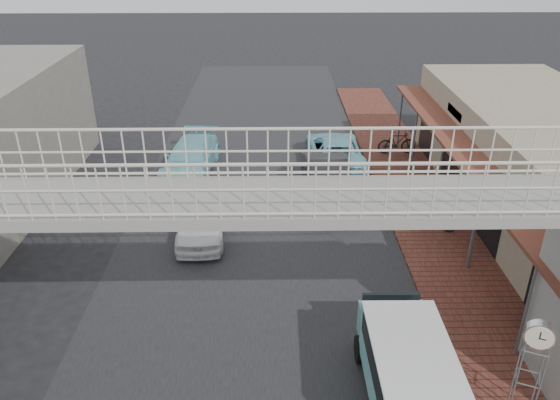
{
  "coord_description": "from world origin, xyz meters",
  "views": [
    {
      "loc": [
        0.53,
        -13.9,
        10.15
      ],
      "look_at": [
        0.78,
        2.62,
        1.8
      ],
      "focal_mm": 35.0,
      "sensor_mm": 36.0,
      "label": 1
    }
  ],
  "objects_px": {
    "motorcycle_near": "(433,218)",
    "dark_sedan": "(328,181)",
    "angkot_van": "(407,364)",
    "motorcycle_far": "(397,143)",
    "white_hatchback": "(201,218)",
    "street_clock": "(538,339)",
    "angkot_curb": "(335,151)",
    "angkot_far": "(191,157)",
    "arrow_sign": "(507,199)"
  },
  "relations": [
    {
      "from": "angkot_curb",
      "to": "arrow_sign",
      "type": "distance_m",
      "value": 10.11
    },
    {
      "from": "arrow_sign",
      "to": "motorcycle_near",
      "type": "bearing_deg",
      "value": 123.83
    },
    {
      "from": "angkot_curb",
      "to": "motorcycle_near",
      "type": "xyz_separation_m",
      "value": [
        2.93,
        -6.35,
        -0.15
      ]
    },
    {
      "from": "motorcycle_near",
      "to": "motorcycle_far",
      "type": "bearing_deg",
      "value": 15.43
    },
    {
      "from": "dark_sedan",
      "to": "angkot_far",
      "type": "relative_size",
      "value": 0.97
    },
    {
      "from": "angkot_far",
      "to": "angkot_van",
      "type": "height_order",
      "value": "angkot_van"
    },
    {
      "from": "dark_sedan",
      "to": "motorcycle_far",
      "type": "distance_m",
      "value": 6.03
    },
    {
      "from": "white_hatchback",
      "to": "dark_sedan",
      "type": "bearing_deg",
      "value": 28.6
    },
    {
      "from": "white_hatchback",
      "to": "street_clock",
      "type": "relative_size",
      "value": 1.57
    },
    {
      "from": "dark_sedan",
      "to": "angkot_far",
      "type": "height_order",
      "value": "dark_sedan"
    },
    {
      "from": "white_hatchback",
      "to": "arrow_sign",
      "type": "xyz_separation_m",
      "value": [
        9.76,
        -2.53,
        1.97
      ]
    },
    {
      "from": "motorcycle_near",
      "to": "dark_sedan",
      "type": "bearing_deg",
      "value": 68.7
    },
    {
      "from": "dark_sedan",
      "to": "motorcycle_near",
      "type": "xyz_separation_m",
      "value": [
        3.57,
        -2.85,
        -0.22
      ]
    },
    {
      "from": "angkot_curb",
      "to": "motorcycle_far",
      "type": "distance_m",
      "value": 3.39
    },
    {
      "from": "dark_sedan",
      "to": "angkot_van",
      "type": "bearing_deg",
      "value": -90.35
    },
    {
      "from": "dark_sedan",
      "to": "motorcycle_far",
      "type": "height_order",
      "value": "dark_sedan"
    },
    {
      "from": "angkot_far",
      "to": "angkot_van",
      "type": "distance_m",
      "value": 15.28
    },
    {
      "from": "angkot_far",
      "to": "motorcycle_near",
      "type": "relative_size",
      "value": 2.72
    },
    {
      "from": "arrow_sign",
      "to": "angkot_far",
      "type": "bearing_deg",
      "value": 149.79
    },
    {
      "from": "dark_sedan",
      "to": "motorcycle_near",
      "type": "relative_size",
      "value": 2.65
    },
    {
      "from": "angkot_curb",
      "to": "motorcycle_far",
      "type": "bearing_deg",
      "value": -160.88
    },
    {
      "from": "motorcycle_far",
      "to": "street_clock",
      "type": "bearing_deg",
      "value": 175.4
    },
    {
      "from": "angkot_far",
      "to": "angkot_van",
      "type": "bearing_deg",
      "value": -57.3
    },
    {
      "from": "motorcycle_far",
      "to": "arrow_sign",
      "type": "distance_m",
      "value": 10.39
    },
    {
      "from": "motorcycle_near",
      "to": "arrow_sign",
      "type": "xyz_separation_m",
      "value": [
        1.33,
        -2.61,
        2.1
      ]
    },
    {
      "from": "angkot_curb",
      "to": "angkot_van",
      "type": "relative_size",
      "value": 1.31
    },
    {
      "from": "motorcycle_near",
      "to": "street_clock",
      "type": "relative_size",
      "value": 0.69
    },
    {
      "from": "street_clock",
      "to": "motorcycle_far",
      "type": "bearing_deg",
      "value": 111.56
    },
    {
      "from": "dark_sedan",
      "to": "angkot_van",
      "type": "distance_m",
      "value": 10.95
    },
    {
      "from": "angkot_van",
      "to": "motorcycle_far",
      "type": "bearing_deg",
      "value": 79.29
    },
    {
      "from": "white_hatchback",
      "to": "angkot_far",
      "type": "bearing_deg",
      "value": 98.69
    },
    {
      "from": "motorcycle_near",
      "to": "street_clock",
      "type": "xyz_separation_m",
      "value": [
        -0.23,
        -8.48,
        1.71
      ]
    },
    {
      "from": "dark_sedan",
      "to": "street_clock",
      "type": "distance_m",
      "value": 11.91
    },
    {
      "from": "white_hatchback",
      "to": "angkot_curb",
      "type": "xyz_separation_m",
      "value": [
        5.5,
        6.43,
        0.02
      ]
    },
    {
      "from": "white_hatchback",
      "to": "angkot_van",
      "type": "height_order",
      "value": "angkot_van"
    },
    {
      "from": "angkot_curb",
      "to": "motorcycle_near",
      "type": "relative_size",
      "value": 2.87
    },
    {
      "from": "motorcycle_far",
      "to": "street_clock",
      "type": "xyz_separation_m",
      "value": [
        -0.47,
        -16.0,
        1.63
      ]
    },
    {
      "from": "dark_sedan",
      "to": "arrow_sign",
      "type": "xyz_separation_m",
      "value": [
        4.9,
        -5.46,
        1.88
      ]
    },
    {
      "from": "white_hatchback",
      "to": "angkot_far",
      "type": "distance_m",
      "value": 5.83
    },
    {
      "from": "dark_sedan",
      "to": "angkot_van",
      "type": "height_order",
      "value": "angkot_van"
    },
    {
      "from": "motorcycle_near",
      "to": "arrow_sign",
      "type": "height_order",
      "value": "arrow_sign"
    },
    {
      "from": "white_hatchback",
      "to": "street_clock",
      "type": "distance_m",
      "value": 11.85
    },
    {
      "from": "arrow_sign",
      "to": "angkot_curb",
      "type": "bearing_deg",
      "value": 122.34
    },
    {
      "from": "angkot_curb",
      "to": "arrow_sign",
      "type": "height_order",
      "value": "arrow_sign"
    },
    {
      "from": "motorcycle_near",
      "to": "motorcycle_far",
      "type": "xyz_separation_m",
      "value": [
        0.24,
        7.52,
        0.08
      ]
    },
    {
      "from": "dark_sedan",
      "to": "motorcycle_far",
      "type": "xyz_separation_m",
      "value": [
        3.82,
        4.67,
        -0.13
      ]
    },
    {
      "from": "angkot_curb",
      "to": "angkot_van",
      "type": "xyz_separation_m",
      "value": [
        0.11,
        -14.41,
        0.51
      ]
    },
    {
      "from": "angkot_far",
      "to": "motorcycle_far",
      "type": "relative_size",
      "value": 2.65
    },
    {
      "from": "angkot_curb",
      "to": "angkot_far",
      "type": "xyz_separation_m",
      "value": [
        -6.63,
        -0.71,
        -0.01
      ]
    },
    {
      "from": "angkot_van",
      "to": "arrow_sign",
      "type": "height_order",
      "value": "arrow_sign"
    }
  ]
}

